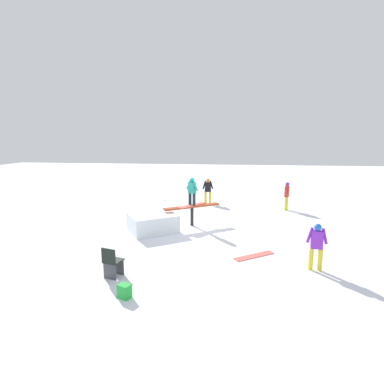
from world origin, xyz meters
TOP-DOWN VIEW (x-y plane):
  - ground_plane at (0.00, 0.00)m, footprint 60.00×60.00m
  - rail_feature at (0.00, 0.00)m, footprint 2.33×1.67m
  - snow_kicker_ramp at (-1.50, -0.99)m, footprint 2.33×2.24m
  - main_rider_on_rail at (0.00, 0.00)m, footprint 1.14×1.35m
  - bystander_red at (4.63, 3.46)m, footprint 0.30×0.63m
  - bystander_black at (0.37, 4.59)m, footprint 0.65×0.27m
  - bystander_purple at (4.08, -4.02)m, footprint 0.59×0.23m
  - loose_snowboard_white at (-2.66, 5.53)m, footprint 1.02×1.32m
  - loose_snowboard_coral at (2.41, -3.19)m, footprint 1.38×1.07m
  - folding_chair at (-1.57, -5.16)m, footprint 0.54×0.54m
  - backpack_on_snow at (-0.89, -6.15)m, footprint 0.36×0.33m

SIDE VIEW (x-z plane):
  - ground_plane at x=0.00m, z-range 0.00..0.00m
  - loose_snowboard_white at x=-2.66m, z-range 0.00..0.02m
  - loose_snowboard_coral at x=2.41m, z-range 0.00..0.02m
  - backpack_on_snow at x=-0.89m, z-range 0.00..0.34m
  - snow_kicker_ramp at x=-1.50m, z-range 0.00..0.72m
  - folding_chair at x=-1.57m, z-range -0.03..0.85m
  - rail_feature at x=0.00m, z-range 0.31..1.20m
  - bystander_purple at x=4.08m, z-range 0.09..1.48m
  - bystander_black at x=0.37m, z-range 0.09..1.54m
  - bystander_red at x=4.63m, z-range 0.09..1.58m
  - main_rider_on_rail at x=0.00m, z-range 0.86..2.09m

